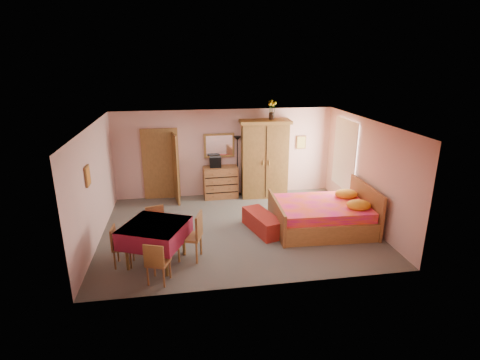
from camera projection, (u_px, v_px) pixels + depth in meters
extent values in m
plane|color=#605C55|center=(238.00, 228.00, 9.25)|extent=(6.50, 6.50, 0.00)
plane|color=brown|center=(238.00, 123.00, 8.44)|extent=(6.50, 6.50, 0.00)
cube|color=#D5A29A|center=(225.00, 153.00, 11.19)|extent=(6.50, 0.10, 2.60)
cube|color=#D5A29A|center=(260.00, 221.00, 6.50)|extent=(6.50, 0.10, 2.60)
cube|color=#D5A29A|center=(94.00, 185.00, 8.35)|extent=(0.10, 5.00, 2.60)
cube|color=#D5A29A|center=(366.00, 172.00, 9.34)|extent=(0.10, 5.00, 2.60)
cube|color=#9E6B35|center=(161.00, 165.00, 10.96)|extent=(1.06, 0.12, 2.15)
cube|color=white|center=(345.00, 154.00, 10.41)|extent=(0.08, 1.40, 1.95)
cube|color=orange|center=(88.00, 176.00, 7.67)|extent=(0.04, 0.32, 0.42)
cube|color=#D8BF59|center=(301.00, 142.00, 11.45)|extent=(0.30, 0.04, 0.40)
cube|color=#965D33|center=(221.00, 182.00, 11.18)|extent=(1.02, 0.53, 0.95)
cube|color=white|center=(219.00, 145.00, 11.04)|extent=(0.91, 0.09, 0.72)
cube|color=black|center=(215.00, 162.00, 10.97)|extent=(0.34, 0.26, 0.31)
cube|color=black|center=(237.00, 166.00, 11.26)|extent=(0.26, 0.26, 1.82)
cube|color=olive|center=(264.00, 159.00, 11.11)|extent=(1.52, 0.84, 2.31)
cube|color=gold|center=(272.00, 110.00, 10.76)|extent=(0.22, 0.22, 0.56)
cube|color=#D91582|center=(322.00, 208.00, 9.08)|extent=(2.41, 1.94, 1.08)
cube|color=maroon|center=(262.00, 223.00, 9.04)|extent=(0.81, 1.38, 0.43)
cube|color=maroon|center=(156.00, 243.00, 7.58)|extent=(1.53, 1.53, 0.85)
cube|color=#9D6235|center=(158.00, 262.00, 6.90)|extent=(0.49, 0.49, 0.85)
cube|color=olive|center=(158.00, 228.00, 8.22)|extent=(0.51, 0.51, 0.90)
cube|color=brown|center=(123.00, 246.00, 7.48)|extent=(0.40, 0.40, 0.84)
cube|color=#A76E38|center=(190.00, 236.00, 7.71)|extent=(0.58, 0.58, 1.02)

